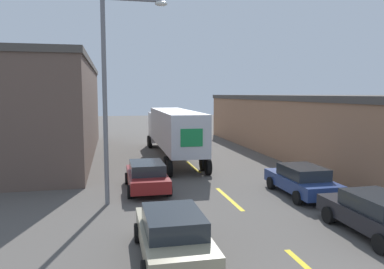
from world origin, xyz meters
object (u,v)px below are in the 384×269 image
(parked_car_right_mid, at_px, (302,180))
(parked_car_left_near, at_px, (173,234))
(street_lamp, at_px, (112,86))
(semi_truck, at_px, (172,129))
(parked_car_left_far, at_px, (147,175))
(parked_car_right_near, at_px, (377,214))

(parked_car_right_mid, bearing_deg, parked_car_left_near, -142.35)
(parked_car_right_mid, height_order, street_lamp, street_lamp)
(parked_car_right_mid, bearing_deg, street_lamp, 176.69)
(semi_truck, distance_m, parked_car_left_far, 10.14)
(parked_car_right_mid, xyz_separation_m, parked_car_left_far, (-7.29, 2.64, 0.00))
(parked_car_right_mid, relative_size, parked_car_left_near, 1.00)
(semi_truck, height_order, parked_car_left_far, semi_truck)
(street_lamp, bearing_deg, parked_car_right_near, -33.04)
(semi_truck, relative_size, street_lamp, 1.69)
(parked_car_right_near, xyz_separation_m, street_lamp, (-8.95, 5.82, 4.50))
(parked_car_right_mid, relative_size, street_lamp, 0.50)
(street_lamp, bearing_deg, parked_car_left_near, -74.81)
(parked_car_right_mid, relative_size, parked_car_right_near, 1.00)
(parked_car_left_far, bearing_deg, semi_truck, 73.41)
(street_lamp, bearing_deg, parked_car_right_mid, -3.31)
(parked_car_left_near, height_order, street_lamp, street_lamp)
(parked_car_left_far, xyz_separation_m, street_lamp, (-1.67, -2.12, 4.50))
(parked_car_right_mid, xyz_separation_m, parked_car_right_near, (0.00, -5.31, 0.00))
(semi_truck, distance_m, parked_car_right_near, 18.16)
(parked_car_right_near, bearing_deg, semi_truck, 104.14)
(parked_car_left_far, relative_size, parked_car_left_near, 1.00)
(parked_car_right_mid, height_order, parked_car_left_far, same)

